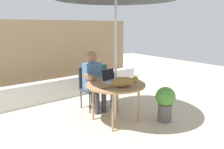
% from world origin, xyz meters
% --- Properties ---
extents(ground_plane, '(14.00, 14.00, 0.00)m').
position_xyz_m(ground_plane, '(0.00, 0.00, 0.00)').
color(ground_plane, '#BCAD93').
extents(fence_back, '(4.60, 0.08, 1.85)m').
position_xyz_m(fence_back, '(0.00, 2.47, 0.92)').
color(fence_back, '#937756').
rests_on(fence_back, ground).
extents(planter_wall_low, '(4.14, 0.20, 0.49)m').
position_xyz_m(planter_wall_low, '(0.00, 1.77, 0.24)').
color(planter_wall_low, beige).
rests_on(planter_wall_low, ground).
extents(patio_table, '(1.06, 1.06, 0.71)m').
position_xyz_m(patio_table, '(0.00, 0.00, 0.65)').
color(patio_table, '#9E754C').
rests_on(patio_table, ground).
extents(chair_occupied, '(0.40, 0.40, 0.88)m').
position_xyz_m(chair_occupied, '(0.00, 0.85, 0.51)').
color(chair_occupied, '#33383F').
rests_on(chair_occupied, ground).
extents(chair_empty, '(0.50, 0.50, 0.88)m').
position_xyz_m(chair_empty, '(0.27, 0.88, 0.51)').
color(chair_empty, '#1E606B').
rests_on(chair_empty, ground).
extents(person_seated, '(0.48, 0.48, 1.22)m').
position_xyz_m(person_seated, '(0.00, 0.70, 0.68)').
color(person_seated, '#4C72A5').
rests_on(person_seated, ground).
extents(laptop, '(0.32, 0.28, 0.21)m').
position_xyz_m(laptop, '(0.03, 0.20, 0.77)').
color(laptop, silver).
rests_on(laptop, patio_table).
extents(cat, '(0.63, 0.30, 0.17)m').
position_xyz_m(cat, '(-0.00, -0.25, 0.79)').
color(cat, olive).
rests_on(cat, patio_table).
extents(potted_plant_near_fence, '(0.36, 0.36, 0.64)m').
position_xyz_m(potted_plant_near_fence, '(0.72, -0.55, 0.37)').
color(potted_plant_near_fence, '#595654').
rests_on(potted_plant_near_fence, ground).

